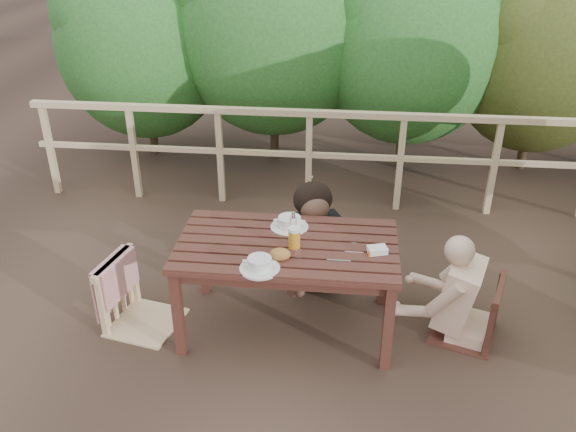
# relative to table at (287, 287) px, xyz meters

# --- Properties ---
(ground) EXTENTS (60.00, 60.00, 0.00)m
(ground) POSITION_rel_table_xyz_m (0.00, 0.00, -0.35)
(ground) COLOR #4B3529
(ground) RESTS_ON ground
(table) EXTENTS (1.52, 0.85, 0.70)m
(table) POSITION_rel_table_xyz_m (0.00, 0.00, 0.00)
(table) COLOR #402019
(table) RESTS_ON ground
(chair_left) EXTENTS (0.58, 0.58, 0.98)m
(chair_left) POSITION_rel_table_xyz_m (-1.05, -0.09, 0.14)
(chair_left) COLOR #D8B588
(chair_left) RESTS_ON ground
(chair_far) EXTENTS (0.52, 0.52, 0.84)m
(chair_far) POSITION_rel_table_xyz_m (0.08, 0.73, 0.07)
(chair_far) COLOR #402019
(chair_far) RESTS_ON ground
(chair_right) EXTENTS (0.57, 0.57, 0.90)m
(chair_right) POSITION_rel_table_xyz_m (1.28, 0.05, 0.10)
(chair_right) COLOR #402019
(chair_right) RESTS_ON ground
(woman) EXTENTS (0.73, 0.82, 1.37)m
(woman) POSITION_rel_table_xyz_m (0.08, 0.75, 0.34)
(woman) COLOR black
(woman) RESTS_ON ground
(diner_right) EXTENTS (0.77, 0.69, 1.28)m
(diner_right) POSITION_rel_table_xyz_m (1.31, 0.05, 0.29)
(diner_right) COLOR beige
(diner_right) RESTS_ON ground
(railing) EXTENTS (5.60, 0.10, 1.01)m
(railing) POSITION_rel_table_xyz_m (0.00, 2.00, 0.15)
(railing) COLOR #D8B588
(railing) RESTS_ON ground
(soup_near) EXTENTS (0.26, 0.26, 0.09)m
(soup_near) POSITION_rel_table_xyz_m (-0.14, -0.33, 0.39)
(soup_near) COLOR white
(soup_near) RESTS_ON table
(soup_far) EXTENTS (0.27, 0.27, 0.09)m
(soup_far) POSITION_rel_table_xyz_m (-0.01, 0.23, 0.40)
(soup_far) COLOR white
(soup_far) RESTS_ON table
(bread_roll) EXTENTS (0.14, 0.11, 0.08)m
(bread_roll) POSITION_rel_table_xyz_m (-0.03, -0.19, 0.39)
(bread_roll) COLOR #AF8137
(bread_roll) RESTS_ON table
(beer_glass) EXTENTS (0.08, 0.08, 0.16)m
(beer_glass) POSITION_rel_table_xyz_m (0.05, -0.05, 0.43)
(beer_glass) COLOR orange
(beer_glass) RESTS_ON table
(bottle) EXTENTS (0.05, 0.05, 0.22)m
(bottle) POSITION_rel_table_xyz_m (0.03, 0.07, 0.46)
(bottle) COLOR white
(bottle) RESTS_ON table
(tumbler) EXTENTS (0.06, 0.06, 0.07)m
(tumbler) POSITION_rel_table_xyz_m (0.09, -0.18, 0.39)
(tumbler) COLOR silver
(tumbler) RESTS_ON table
(butter_tub) EXTENTS (0.15, 0.12, 0.06)m
(butter_tub) POSITION_rel_table_xyz_m (0.61, -0.06, 0.38)
(butter_tub) COLOR white
(butter_tub) RESTS_ON table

